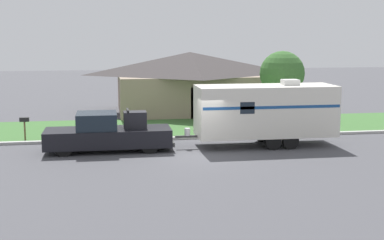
{
  "coord_description": "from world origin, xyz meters",
  "views": [
    {
      "loc": [
        -4.15,
        -23.96,
        5.57
      ],
      "look_at": [
        -0.06,
        1.46,
        1.4
      ],
      "focal_mm": 50.0,
      "sensor_mm": 36.0,
      "label": 1
    }
  ],
  "objects": [
    {
      "name": "ground_plane",
      "position": [
        0.0,
        0.0,
        0.0
      ],
      "size": [
        120.0,
        120.0,
        0.0
      ],
      "primitive_type": "plane",
      "color": "#47474C"
    },
    {
      "name": "mailbox",
      "position": [
        -8.44,
        4.67,
        0.95
      ],
      "size": [
        0.48,
        0.2,
        1.24
      ],
      "color": "brown",
      "rests_on": "ground_plane"
    },
    {
      "name": "lawn_strip",
      "position": [
        0.0,
        7.4,
        0.01
      ],
      "size": [
        80.0,
        7.0,
        0.03
      ],
      "color": "#3D6B33",
      "rests_on": "ground_plane"
    },
    {
      "name": "tree_in_yard",
      "position": [
        6.25,
        6.71,
        3.2
      ],
      "size": [
        2.68,
        2.68,
        4.56
      ],
      "color": "brown",
      "rests_on": "ground_plane"
    },
    {
      "name": "house_across_street",
      "position": [
        1.8,
        13.94,
        2.22
      ],
      "size": [
        10.97,
        7.74,
        4.28
      ],
      "color": "gray",
      "rests_on": "ground_plane"
    },
    {
      "name": "travel_trailer",
      "position": [
        3.66,
        1.45,
        1.77
      ],
      "size": [
        7.99,
        2.34,
        3.32
      ],
      "color": "black",
      "rests_on": "ground_plane"
    },
    {
      "name": "pickup_truck",
      "position": [
        -4.15,
        1.46,
        0.84
      ],
      "size": [
        6.09,
        2.03,
        2.0
      ],
      "color": "black",
      "rests_on": "ground_plane"
    },
    {
      "name": "curb_strip",
      "position": [
        0.0,
        3.75,
        0.07
      ],
      "size": [
        80.0,
        0.3,
        0.14
      ],
      "color": "#ADADA8",
      "rests_on": "ground_plane"
    }
  ]
}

